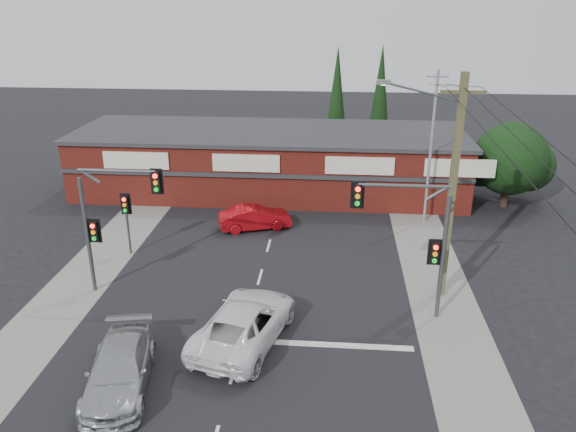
# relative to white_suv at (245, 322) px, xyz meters

# --- Properties ---
(ground) EXTENTS (120.00, 120.00, 0.00)m
(ground) POSITION_rel_white_suv_xyz_m (-0.11, 1.45, -0.83)
(ground) COLOR black
(ground) RESTS_ON ground
(road_strip) EXTENTS (14.00, 70.00, 0.01)m
(road_strip) POSITION_rel_white_suv_xyz_m (-0.11, 6.45, -0.82)
(road_strip) COLOR black
(road_strip) RESTS_ON ground
(verge_left) EXTENTS (3.00, 70.00, 0.02)m
(verge_left) POSITION_rel_white_suv_xyz_m (-8.61, 6.45, -0.82)
(verge_left) COLOR gray
(verge_left) RESTS_ON ground
(verge_right) EXTENTS (3.00, 70.00, 0.02)m
(verge_right) POSITION_rel_white_suv_xyz_m (8.39, 6.45, -0.82)
(verge_right) COLOR gray
(verge_right) RESTS_ON ground
(stop_line) EXTENTS (6.50, 0.35, 0.01)m
(stop_line) POSITION_rel_white_suv_xyz_m (3.39, -0.05, -0.81)
(stop_line) COLOR silver
(stop_line) RESTS_ON ground
(white_suv) EXTENTS (4.11, 6.44, 1.66)m
(white_suv) POSITION_rel_white_suv_xyz_m (0.00, 0.00, 0.00)
(white_suv) COLOR white
(white_suv) RESTS_ON ground
(silver_suv) EXTENTS (2.92, 5.34, 1.47)m
(silver_suv) POSITION_rel_white_suv_xyz_m (-3.90, -3.19, -0.09)
(silver_suv) COLOR #AAACAF
(silver_suv) RESTS_ON ground
(red_sedan) EXTENTS (4.42, 2.72, 1.38)m
(red_sedan) POSITION_rel_white_suv_xyz_m (-1.18, 11.38, -0.14)
(red_sedan) COLOR #A30A10
(red_sedan) RESTS_ON ground
(lane_dashes) EXTENTS (0.12, 34.47, 0.01)m
(lane_dashes) POSITION_rel_white_suv_xyz_m (-0.11, -0.12, -0.81)
(lane_dashes) COLOR silver
(lane_dashes) RESTS_ON ground
(shop_building) EXTENTS (27.30, 8.40, 4.22)m
(shop_building) POSITION_rel_white_suv_xyz_m (-1.11, 18.43, 1.31)
(shop_building) COLOR #44120D
(shop_building) RESTS_ON ground
(tree_cluster) EXTENTS (5.90, 5.10, 5.50)m
(tree_cluster) POSITION_rel_white_suv_xyz_m (14.58, 16.89, 2.07)
(tree_cluster) COLOR #2D2116
(tree_cluster) RESTS_ON ground
(conifer_near) EXTENTS (1.80, 1.80, 9.25)m
(conifer_near) POSITION_rel_white_suv_xyz_m (3.39, 25.45, 4.65)
(conifer_near) COLOR #2D2116
(conifer_near) RESTS_ON ground
(conifer_far) EXTENTS (1.80, 1.80, 9.25)m
(conifer_far) POSITION_rel_white_suv_xyz_m (6.89, 27.45, 4.65)
(conifer_far) COLOR #2D2116
(conifer_far) RESTS_ON ground
(traffic_mast_left) EXTENTS (3.77, 0.27, 5.97)m
(traffic_mast_left) POSITION_rel_white_suv_xyz_m (-6.54, 3.45, 3.10)
(traffic_mast_left) COLOR #47494C
(traffic_mast_left) RESTS_ON ground
(traffic_mast_right) EXTENTS (3.96, 0.27, 5.97)m
(traffic_mast_right) POSITION_rel_white_suv_xyz_m (6.75, 2.45, 3.12)
(traffic_mast_right) COLOR #47494C
(traffic_mast_right) RESTS_ON ground
(pedestal_signal) EXTENTS (0.55, 0.27, 3.38)m
(pedestal_signal) POSITION_rel_white_suv_xyz_m (-7.31, 7.45, 1.58)
(pedestal_signal) COLOR #47494C
(pedestal_signal) RESTS_ON ground
(utility_pole) EXTENTS (4.38, 0.59, 10.00)m
(utility_pole) POSITION_rel_white_suv_xyz_m (8.25, 4.43, 4.57)
(utility_pole) COLOR brown
(utility_pole) RESTS_ON ground
(steel_pole) EXTENTS (1.20, 0.16, 9.00)m
(steel_pole) POSITION_rel_white_suv_xyz_m (8.89, 13.45, 3.88)
(steel_pole) COLOR gray
(steel_pole) RESTS_ON ground
(power_lines) EXTENTS (2.01, 29.00, 1.22)m
(power_lines) POSITION_rel_white_suv_xyz_m (8.36, -1.02, 8.21)
(power_lines) COLOR black
(power_lines) RESTS_ON ground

